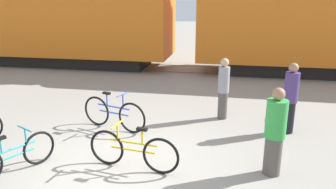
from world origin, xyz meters
name	(u,v)px	position (x,y,z in m)	size (l,w,h in m)	color
ground_plane	(117,166)	(0.00, 0.00, 0.00)	(80.00, 80.00, 0.00)	gray
freight_train	(185,7)	(0.00, 9.04, 2.70)	(59.87, 2.87, 5.15)	black
rail_near	(182,72)	(0.00, 8.32, 0.01)	(71.87, 0.07, 0.01)	#4C4238
rail_far	(186,66)	(0.00, 9.76, 0.01)	(71.87, 0.07, 0.01)	#4C4238
bicycle_yellow	(133,151)	(0.34, -0.04, 0.37)	(1.79, 0.46, 0.88)	black
bicycle_blue	(114,114)	(-0.68, 1.76, 0.40)	(1.74, 0.60, 0.94)	black
bicycle_teal	(13,157)	(-1.72, -0.62, 0.35)	(0.80, 1.51, 0.81)	black
person_in_purple	(290,98)	(3.44, 2.33, 0.85)	(0.32, 0.32, 1.68)	black
person_in_grey	(223,88)	(1.89, 3.00, 0.83)	(0.29, 0.29, 1.62)	#514C47
person_in_green	(275,133)	(2.86, 0.27, 0.81)	(0.37, 0.37, 1.63)	#514C47
backpack	(286,113)	(3.53, 3.23, 0.17)	(0.28, 0.20, 0.34)	navy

